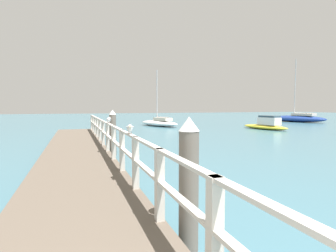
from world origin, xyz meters
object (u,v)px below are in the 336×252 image
object	(u,v)px
dock_piling_far	(113,132)
boat_0	(159,123)
boat_2	(266,125)
seagull_foreground	(130,128)
dock_piling_near	(189,184)
boat_5	(297,118)
seagull_background	(109,119)

from	to	relation	value
dock_piling_far	boat_0	distance (m)	16.53
boat_2	seagull_foreground	bearing A→B (deg)	33.81
dock_piling_near	boat_5	distance (m)	35.59
boat_0	boat_2	distance (m)	10.37
seagull_foreground	boat_2	world-z (taller)	seagull_foreground
boat_5	seagull_background	bearing A→B (deg)	-165.14
boat_0	boat_5	size ratio (longest dim) A/B	0.71
seagull_background	boat_2	xyz separation A→B (m)	(14.96, 10.15, -1.19)
seagull_foreground	boat_0	xyz separation A→B (m)	(7.11, 20.72, -1.22)
dock_piling_far	boat_0	world-z (taller)	boat_0
boat_0	boat_5	world-z (taller)	boat_5
seagull_background	boat_0	bearing A→B (deg)	82.14
boat_0	seagull_background	bearing A→B (deg)	-132.79
seagull_background	boat_5	distance (m)	32.12
dock_piling_far	boat_2	xyz separation A→B (m)	(14.58, 8.32, -0.55)
seagull_foreground	boat_5	distance (m)	34.41
seagull_foreground	boat_5	size ratio (longest dim) A/B	0.06
seagull_background	boat_5	xyz separation A→B (m)	(26.46, 18.17, -1.11)
seagull_background	boat_2	distance (m)	18.12
dock_piling_far	boat_5	distance (m)	30.78
seagull_foreground	seagull_background	distance (m)	3.79
dock_piling_near	boat_0	world-z (taller)	boat_0
dock_piling_far	seagull_foreground	bearing A→B (deg)	-93.88
dock_piling_near	seagull_foreground	size ratio (longest dim) A/B	4.01
dock_piling_far	boat_0	bearing A→B (deg)	65.98
dock_piling_far	boat_5	xyz separation A→B (m)	(26.09, 16.33, -0.48)
seagull_foreground	boat_0	world-z (taller)	boat_0
seagull_foreground	boat_0	distance (m)	21.94
dock_piling_near	dock_piling_far	size ratio (longest dim) A/B	1.00
dock_piling_near	boat_2	xyz separation A→B (m)	(14.58, 16.20, -0.55)
dock_piling_far	boat_2	size ratio (longest dim) A/B	0.39
boat_5	dock_piling_near	bearing A→B (deg)	-156.75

